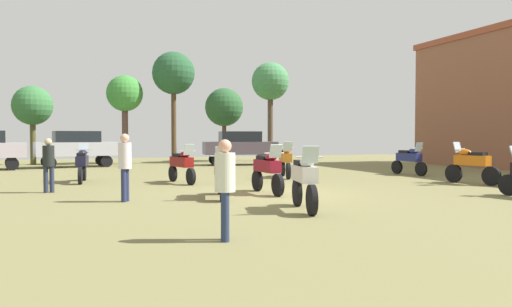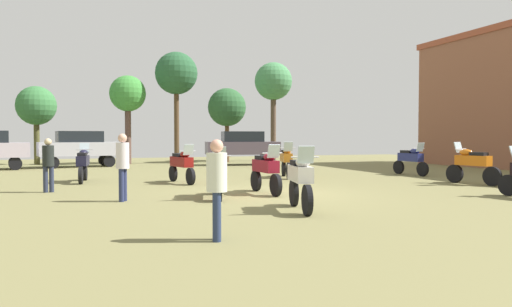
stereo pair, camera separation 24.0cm
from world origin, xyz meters
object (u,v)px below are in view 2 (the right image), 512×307
Objects in this scene: motorcycle_7 at (219,172)px; tree_5 at (273,83)px; motorcycle_9 at (300,179)px; person_2 at (217,182)px; tree_6 at (128,95)px; car_1 at (242,145)px; tree_1 at (36,106)px; person_1 at (123,162)px; motorcycle_8 at (472,164)px; motorcycle_10 at (266,169)px; motorcycle_2 at (83,163)px; tree_7 at (176,74)px; person_3 at (48,161)px; motorcycle_5 at (286,160)px; motorcycle_4 at (182,164)px; tree_2 at (227,108)px; motorcycle_1 at (411,159)px; car_3 at (80,146)px.

motorcycle_7 is 0.32× the size of tree_5.
person_2 reaches higher than motorcycle_9.
motorcycle_9 is 21.32m from tree_6.
tree_1 is at bearing 76.88° from car_1.
person_1 is 19.54m from tree_1.
motorcycle_8 reaches higher than motorcycle_10.
motorcycle_10 reaches higher than motorcycle_2.
tree_7 reaches higher than motorcycle_9.
motorcycle_10 is 0.32× the size of tree_5.
tree_1 reaches higher than person_3.
tree_7 is (-6.88, -0.76, 0.21)m from tree_5.
motorcycle_5 is 0.98× the size of motorcycle_7.
motorcycle_5 is at bearing 179.23° from motorcycle_4.
tree_5 reaches higher than motorcycle_9.
tree_7 is at bearing 54.83° from car_1.
person_3 is 18.11m from tree_2.
motorcycle_1 is 0.42× the size of tree_2.
person_2 reaches higher than motorcycle_4.
motorcycle_10 is 18.03m from tree_6.
motorcycle_7 is at bearing -71.94° from tree_1.
motorcycle_7 is 1.03× the size of motorcycle_9.
car_1 reaches higher than person_2.
motorcycle_2 is 0.31× the size of tree_7.
motorcycle_1 is 4.24m from motorcycle_8.
motorcycle_7 is at bearing 117.53° from person_1.
motorcycle_7 is 0.49× the size of car_3.
motorcycle_8 is 0.45× the size of tree_1.
person_2 reaches higher than motorcycle_8.
tree_7 reaches higher than motorcycle_8.
tree_6 is 3.29m from tree_7.
tree_6 is at bearing -176.61° from tree_5.
tree_5 reaches higher than person_1.
motorcycle_9 is at bearing -71.50° from tree_1.
person_2 is at bearing -79.11° from tree_1.
motorcycle_5 is at bearing -109.16° from tree_5.
person_1 reaches higher than motorcycle_1.
motorcycle_1 is 11.21m from motorcycle_7.
person_2 is at bearing 55.94° from motorcycle_9.
motorcycle_8 reaches higher than motorcycle_5.
car_3 is at bearing -146.42° from person_1.
motorcycle_9 is 18.10m from car_1.
tree_5 is at bearing -97.32° from motorcycle_9.
motorcycle_5 is (-5.72, 0.58, 0.03)m from motorcycle_1.
motorcycle_2 is at bearing -37.73° from motorcycle_4.
tree_7 reaches higher than car_3.
tree_2 reaches higher than person_2.
tree_1 is 15.26m from tree_5.
tree_6 reaches higher than person_3.
motorcycle_10 is at bearing -42.34° from motorcycle_2.
car_1 is at bearing -106.06° from car_3.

